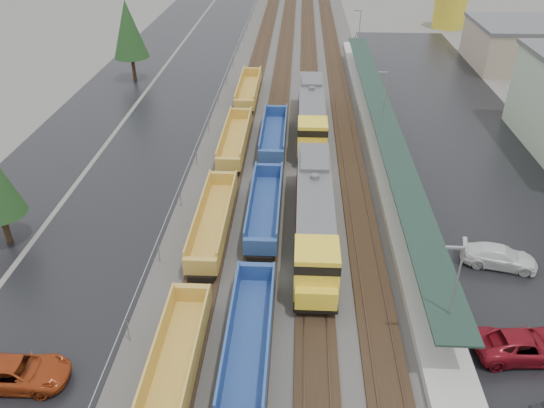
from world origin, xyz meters
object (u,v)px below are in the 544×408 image
Objects in this scene: parked_car_east_b at (524,346)px; parked_car_east_c at (499,257)px; parked_car_west_c at (18,373)px; locomotive_trail at (311,114)px; locomotive_lead at (314,216)px; storage_tank at (450,11)px; well_string_blue at (249,340)px; well_string_yellow at (197,283)px.

parked_car_east_c is at bearing -12.14° from parked_car_east_b.
parked_car_east_b is (29.16, 3.54, 0.03)m from parked_car_west_c.
parked_car_west_c is at bearing 124.27° from parked_car_east_c.
locomotive_trail is 3.43× the size of parked_car_west_c.
parked_car_east_b is 8.95m from parked_car_east_c.
parked_car_west_c reaches higher than parked_car_east_c.
locomotive_lead is 3.43× the size of parked_car_west_c.
locomotive_trail is at bearing -117.36° from storage_tank.
storage_tank reaches higher than parked_car_east_b.
locomotive_trail is 33.23m from well_string_blue.
parked_car_east_b is (20.35, -4.30, -0.29)m from well_string_yellow.
locomotive_lead reaches higher than well_string_blue.
locomotive_lead is at bearing 71.52° from well_string_blue.
parked_car_east_b is at bearing -176.09° from parked_car_east_c.
locomotive_lead is at bearing 92.15° from parked_car_east_c.
parked_car_west_c is at bearing -116.47° from storage_tank.
well_string_blue is at bearing 88.56° from parked_car_east_b.
well_string_blue is at bearing -108.48° from locomotive_lead.
storage_tank is at bearing 69.72° from locomotive_lead.
parked_car_east_c is (-13.51, -75.84, -2.25)m from storage_tank.
well_string_yellow is 22.11m from parked_car_east_c.
well_string_yellow is at bearing -105.97° from locomotive_trail.
locomotive_lead is 3.61× the size of parked_car_east_c.
well_string_blue reaches higher than well_string_yellow.
locomotive_trail reaches higher than well_string_yellow.
locomotive_trail is 3.21× the size of storage_tank.
storage_tank is (35.14, 80.40, 1.93)m from well_string_yellow.
parked_car_west_c is 32.86m from parked_car_east_c.
parked_car_west_c is at bearing -138.34° from well_string_yellow.
locomotive_lead reaches higher than well_string_yellow.
locomotive_lead is at bearing -50.28° from parked_car_west_c.
parked_car_east_b is at bearing -69.04° from locomotive_trail.
parked_car_west_c is at bearing -138.65° from locomotive_lead.
locomotive_trail reaches higher than parked_car_west_c.
parked_car_east_b is at bearing -99.90° from storage_tank.
well_string_blue is 90.93m from storage_tank.
well_string_blue is 13.39× the size of parked_car_east_c.
locomotive_trail is at bearing 42.34° from parked_car_east_c.
well_string_blue is 11.90× the size of storage_tank.
parked_car_west_c is (-43.94, -88.23, -2.25)m from storage_tank.
locomotive_trail is 0.27× the size of well_string_blue.
well_string_yellow is 20.80m from parked_car_east_b.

